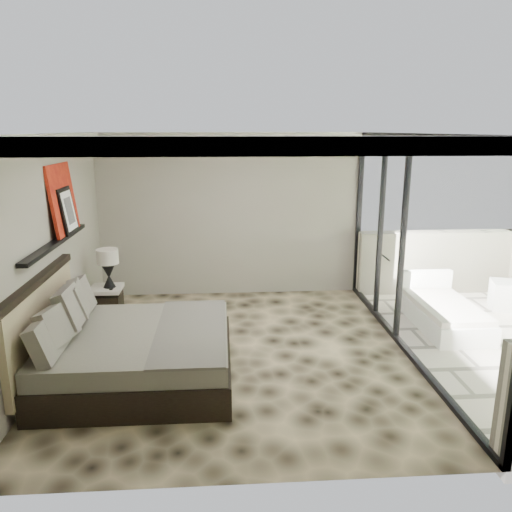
{
  "coord_description": "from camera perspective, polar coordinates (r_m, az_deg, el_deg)",
  "views": [
    {
      "loc": [
        -0.14,
        -6.02,
        2.85
      ],
      "look_at": [
        0.3,
        0.4,
        1.21
      ],
      "focal_mm": 35.0,
      "sensor_mm": 36.0,
      "label": 1
    }
  ],
  "objects": [
    {
      "name": "floor",
      "position": [
        6.66,
        -2.38,
        -11.03
      ],
      "size": [
        5.0,
        5.0,
        0.0
      ],
      "primitive_type": "plane",
      "color": "black",
      "rests_on": "ground"
    },
    {
      "name": "ceiling",
      "position": [
        6.02,
        -2.66,
        13.73
      ],
      "size": [
        4.5,
        5.0,
        0.02
      ],
      "primitive_type": "cube",
      "color": "silver",
      "rests_on": "back_wall"
    },
    {
      "name": "back_wall",
      "position": [
        8.63,
        -2.94,
        4.62
      ],
      "size": [
        4.5,
        0.02,
        2.8
      ],
      "primitive_type": "cube",
      "color": "gray",
      "rests_on": "floor"
    },
    {
      "name": "left_wall",
      "position": [
        6.54,
        -22.54,
        0.39
      ],
      "size": [
        0.02,
        5.0,
        2.8
      ],
      "primitive_type": "cube",
      "color": "gray",
      "rests_on": "floor"
    },
    {
      "name": "glass_wall",
      "position": [
        6.64,
        17.3,
        1.04
      ],
      "size": [
        0.08,
        5.0,
        2.8
      ],
      "primitive_type": "cube",
      "color": "white",
      "rests_on": "floor"
    },
    {
      "name": "terrace_slab",
      "position": [
        7.74,
        27.05,
        -9.44
      ],
      "size": [
        3.0,
        5.0,
        0.12
      ],
      "primitive_type": "cube",
      "color": "beige",
      "rests_on": "ground"
    },
    {
      "name": "picture_ledge",
      "position": [
        6.59,
        -21.86,
        1.46
      ],
      "size": [
        0.12,
        2.2,
        0.05
      ],
      "primitive_type": "cube",
      "color": "black",
      "rests_on": "left_wall"
    },
    {
      "name": "bed",
      "position": [
        6.08,
        -14.2,
        -10.42
      ],
      "size": [
        2.16,
        2.09,
        1.2
      ],
      "color": "black",
      "rests_on": "floor"
    },
    {
      "name": "nightstand",
      "position": [
        8.02,
        -16.63,
        -5.36
      ],
      "size": [
        0.57,
        0.57,
        0.47
      ],
      "primitive_type": "cube",
      "rotation": [
        0.0,
        0.0,
        0.27
      ],
      "color": "black",
      "rests_on": "floor"
    },
    {
      "name": "table_lamp",
      "position": [
        7.81,
        -16.57,
        -0.78
      ],
      "size": [
        0.32,
        0.32,
        0.59
      ],
      "color": "black",
      "rests_on": "nightstand"
    },
    {
      "name": "abstract_canvas",
      "position": [
        6.94,
        -21.23,
        6.11
      ],
      "size": [
        0.13,
        0.9,
        0.9
      ],
      "primitive_type": "cube",
      "rotation": [
        0.0,
        -0.1,
        0.0
      ],
      "color": "#C44510",
      "rests_on": "picture_ledge"
    },
    {
      "name": "framed_print",
      "position": [
        6.93,
        -20.72,
        4.88
      ],
      "size": [
        0.11,
        0.5,
        0.6
      ],
      "primitive_type": "cube",
      "rotation": [
        0.0,
        -0.14,
        0.0
      ],
      "color": "black",
      "rests_on": "picture_ledge"
    },
    {
      "name": "ottoman",
      "position": [
        9.1,
        26.67,
        -4.02
      ],
      "size": [
        0.57,
        0.57,
        0.46
      ],
      "primitive_type": "cube",
      "rotation": [
        0.0,
        0.0,
        -0.3
      ],
      "color": "silver",
      "rests_on": "terrace_slab"
    },
    {
      "name": "lounger",
      "position": [
        7.97,
        20.6,
        -6.04
      ],
      "size": [
        0.83,
        1.66,
        0.65
      ],
      "rotation": [
        0.0,
        0.0,
        -0.0
      ],
      "color": "white",
      "rests_on": "terrace_slab"
    }
  ]
}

